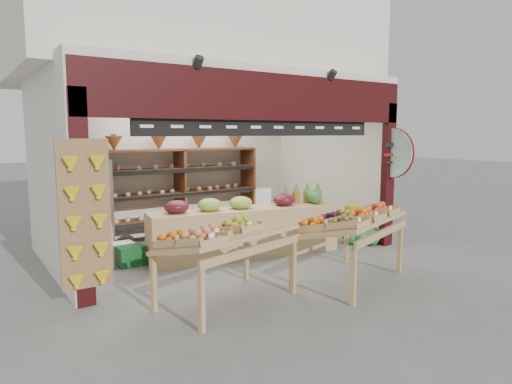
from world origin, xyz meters
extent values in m
plane|color=#62615D|center=(0.00, 0.00, 0.00)|extent=(60.00, 60.00, 0.00)
cube|color=silver|center=(0.00, 2.29, 1.50)|extent=(5.76, 0.18, 3.00)
cube|color=silver|center=(-2.79, 0.60, 1.50)|extent=(0.18, 3.38, 3.00)
cube|color=silver|center=(2.79, 0.60, 1.50)|extent=(0.18, 3.38, 3.00)
cube|color=silver|center=(0.00, 0.60, 3.06)|extent=(5.76, 3.38, 0.12)
cube|color=silver|center=(0.00, 1.70, 4.20)|extent=(6.36, 4.60, 2.40)
cube|color=black|center=(0.00, -1.05, 2.65)|extent=(5.70, 0.14, 0.70)
cube|color=black|center=(-2.75, -1.05, 1.32)|extent=(0.22, 0.14, 2.65)
cube|color=black|center=(2.75, -1.05, 1.32)|extent=(0.22, 0.14, 2.65)
cube|color=black|center=(0.00, -1.02, 2.20)|extent=(4.20, 0.05, 0.26)
cylinder|color=white|center=(0.10, -0.95, 2.45)|extent=(0.34, 0.05, 0.34)
cube|color=olive|center=(-2.73, -1.14, 1.15)|extent=(0.60, 0.04, 1.80)
cylinder|color=#A7D2B6|center=(2.75, -1.14, 1.75)|extent=(0.04, 0.90, 0.90)
cylinder|color=maroon|center=(2.75, -1.16, 1.75)|extent=(0.01, 0.92, 0.92)
cube|color=brown|center=(-1.77, 1.92, 0.89)|extent=(0.05, 0.56, 1.78)
cube|color=brown|center=(-0.10, 1.92, 0.89)|extent=(0.05, 0.56, 1.78)
cube|color=brown|center=(1.56, 1.92, 0.89)|extent=(0.05, 0.56, 1.78)
cube|color=brown|center=(-0.10, 1.92, 0.39)|extent=(3.33, 0.56, 0.04)
cube|color=brown|center=(-0.10, 1.92, 0.89)|extent=(3.33, 0.56, 0.04)
cube|color=brown|center=(-0.10, 1.92, 1.39)|extent=(3.33, 0.56, 0.04)
cube|color=brown|center=(-0.10, 1.92, 1.78)|extent=(3.33, 0.56, 0.04)
cone|color=brown|center=(-1.44, 1.92, 1.92)|extent=(0.32, 0.32, 0.28)
cone|color=brown|center=(-0.55, 1.92, 1.92)|extent=(0.32, 0.32, 0.28)
cone|color=brown|center=(0.34, 1.92, 1.92)|extent=(0.32, 0.32, 0.28)
cone|color=brown|center=(1.23, 1.92, 1.92)|extent=(0.32, 0.32, 0.28)
cube|color=#ABADB2|center=(-2.03, 1.64, 0.82)|extent=(0.81, 0.81, 1.64)
cube|color=silver|center=(-2.27, 0.40, 0.19)|extent=(0.46, 0.36, 0.38)
cube|color=silver|center=(-2.22, 0.40, 0.54)|extent=(0.41, 0.33, 0.32)
cube|color=#144B21|center=(-1.72, 0.32, 0.16)|extent=(0.43, 0.33, 0.32)
cube|color=silver|center=(-1.73, 0.72, 0.15)|extent=(0.39, 0.31, 0.30)
cube|color=tan|center=(0.13, -0.21, 0.42)|extent=(3.40, 1.21, 0.83)
ellipsoid|color=#59141E|center=(-1.05, 0.00, 0.93)|extent=(0.41, 0.37, 0.22)
ellipsoid|color=#8CB23F|center=(-0.50, -0.10, 0.93)|extent=(0.41, 0.37, 0.22)
ellipsoid|color=#8CB23F|center=(0.04, -0.20, 0.93)|extent=(0.41, 0.37, 0.22)
ellipsoid|color=#59141E|center=(0.86, -0.34, 0.93)|extent=(0.41, 0.37, 0.22)
cylinder|color=olive|center=(0.98, -0.22, 0.94)|extent=(0.15, 0.15, 0.22)
cylinder|color=olive|center=(1.21, -0.26, 0.94)|extent=(0.15, 0.15, 0.22)
cylinder|color=olive|center=(1.44, -0.30, 0.94)|extent=(0.15, 0.15, 0.22)
cylinder|color=olive|center=(1.66, -0.34, 0.94)|extent=(0.15, 0.15, 0.22)
cube|color=tan|center=(-1.24, -1.94, 0.81)|extent=(1.91, 1.35, 0.25)
cube|color=tan|center=(-1.92, -2.55, 0.35)|extent=(0.07, 0.07, 0.71)
cube|color=tan|center=(-0.36, -2.15, 0.35)|extent=(0.07, 0.07, 0.71)
cube|color=tan|center=(-2.13, -1.73, 0.35)|extent=(0.07, 0.07, 0.71)
cube|color=tan|center=(-0.57, -1.33, 0.35)|extent=(0.07, 0.07, 0.71)
cube|color=tan|center=(0.60, -2.22, 0.83)|extent=(1.99, 1.52, 0.26)
cube|color=tan|center=(-0.03, -2.91, 0.36)|extent=(0.08, 0.08, 0.73)
cube|color=tan|center=(1.52, -2.35, 0.36)|extent=(0.08, 0.08, 0.73)
cube|color=tan|center=(-0.32, -2.09, 0.36)|extent=(0.08, 0.08, 0.73)
cube|color=tan|center=(1.23, -1.53, 0.36)|extent=(0.08, 0.08, 0.73)
sphere|color=#1A4F1B|center=(2.34, -0.83, 0.15)|extent=(0.30, 0.30, 0.30)
sphere|color=#1A4F1B|center=(2.66, -0.83, 0.15)|extent=(0.30, 0.30, 0.30)
sphere|color=#1A4F1B|center=(2.34, -0.50, 0.15)|extent=(0.30, 0.30, 0.30)
sphere|color=#1A4F1B|center=(2.66, -0.50, 0.15)|extent=(0.30, 0.30, 0.30)
sphere|color=#1A4F1B|center=(2.50, -0.67, 0.42)|extent=(0.30, 0.30, 0.30)
sphere|color=#1A4F1B|center=(2.50, -0.93, 0.15)|extent=(0.30, 0.30, 0.30)
sphere|color=#1A4F1B|center=(2.23, -0.67, 0.15)|extent=(0.30, 0.30, 0.30)
camera|label=1|loc=(-4.02, -6.71, 2.11)|focal=32.00mm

